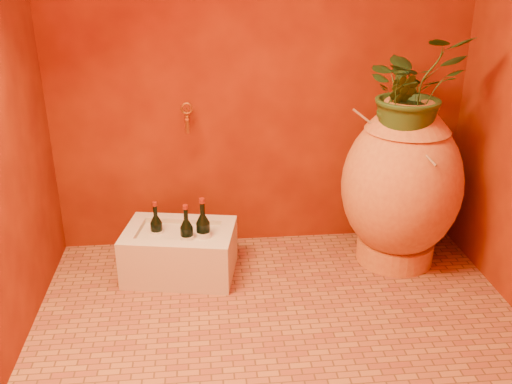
{
  "coord_description": "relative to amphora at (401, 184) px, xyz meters",
  "views": [
    {
      "loc": [
        -0.36,
        -2.32,
        1.76
      ],
      "look_at": [
        -0.09,
        0.35,
        0.61
      ],
      "focal_mm": 40.0,
      "sensor_mm": 36.0,
      "label": 1
    }
  ],
  "objects": [
    {
      "name": "plant_main",
      "position": [
        -0.01,
        -0.03,
        0.56
      ],
      "size": [
        0.62,
        0.57,
        0.6
      ],
      "primitive_type": "imported",
      "rotation": [
        0.0,
        0.0,
        0.21
      ],
      "color": "#27491A",
      "rests_on": "amphora"
    },
    {
      "name": "amphora",
      "position": [
        0.0,
        0.0,
        0.0
      ],
      "size": [
        0.87,
        0.87,
        0.99
      ],
      "rotation": [
        0.0,
        0.0,
        0.29
      ],
      "color": "#D18B3A",
      "rests_on": "floor"
    },
    {
      "name": "wine_bottle_c",
      "position": [
        -1.42,
        -0.02,
        -0.23
      ],
      "size": [
        0.07,
        0.07,
        0.29
      ],
      "color": "black",
      "rests_on": "stone_basin"
    },
    {
      "name": "wall_tap",
      "position": [
        -1.23,
        0.27,
        0.37
      ],
      "size": [
        0.07,
        0.15,
        0.16
      ],
      "color": "#AA7227",
      "rests_on": "wall_back"
    },
    {
      "name": "plant_side",
      "position": [
        -0.09,
        -0.04,
        0.47
      ],
      "size": [
        0.25,
        0.23,
        0.38
      ],
      "primitive_type": "imported",
      "rotation": [
        0.0,
        0.0,
        -0.39
      ],
      "color": "#27491A",
      "rests_on": "amphora"
    },
    {
      "name": "floor",
      "position": [
        -0.79,
        -0.64,
        -0.5
      ],
      "size": [
        2.5,
        2.5,
        0.0
      ],
      "primitive_type": "plane",
      "color": "#9A5C32",
      "rests_on": "ground"
    },
    {
      "name": "wine_bottle_a",
      "position": [
        -1.25,
        -0.11,
        -0.23
      ],
      "size": [
        0.08,
        0.08,
        0.31
      ],
      "color": "black",
      "rests_on": "stone_basin"
    },
    {
      "name": "wall_back",
      "position": [
        -0.79,
        0.36,
        0.75
      ],
      "size": [
        2.5,
        0.02,
        2.5
      ],
      "primitive_type": "cube",
      "color": "#5C1305",
      "rests_on": "ground"
    },
    {
      "name": "wine_bottle_b",
      "position": [
        -1.16,
        -0.09,
        -0.22
      ],
      "size": [
        0.08,
        0.08,
        0.34
      ],
      "color": "black",
      "rests_on": "stone_basin"
    },
    {
      "name": "stone_basin",
      "position": [
        -1.3,
        -0.04,
        -0.36
      ],
      "size": [
        0.68,
        0.53,
        0.29
      ],
      "rotation": [
        0.0,
        0.0,
        -0.19
      ],
      "color": "beige",
      "rests_on": "floor"
    }
  ]
}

